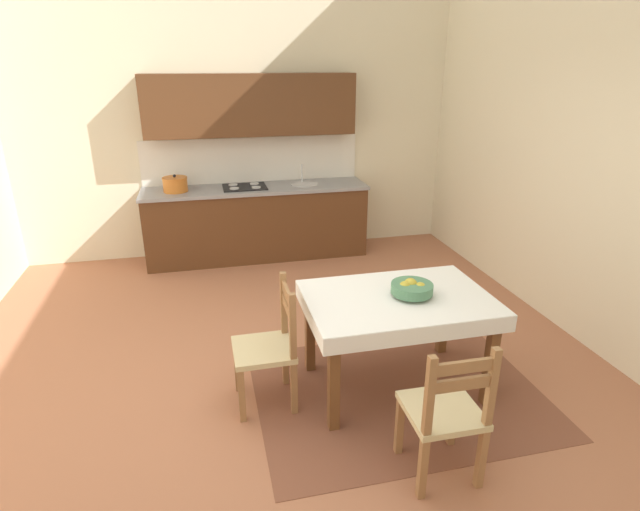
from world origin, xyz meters
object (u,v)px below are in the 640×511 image
dining_chair_tv_side (269,348)px  dining_table (397,313)px  fruit_bowl (412,288)px  kitchen_cabinetry (255,190)px  dining_chair_camera_side (445,413)px

dining_chair_tv_side → dining_table: bearing=-2.1°
dining_table → fruit_bowl: size_ratio=4.44×
dining_table → dining_chair_tv_side: size_ratio=1.43×
fruit_bowl → dining_table: bearing=173.9°
kitchen_cabinetry → dining_chair_camera_side: bearing=-81.0°
dining_chair_tv_side → dining_chair_camera_side: 1.29m
kitchen_cabinetry → fruit_bowl: (0.77, -3.04, -0.04)m
kitchen_cabinetry → dining_table: bearing=-77.4°
kitchen_cabinetry → dining_chair_camera_side: kitchen_cabinetry is taller
kitchen_cabinetry → dining_chair_tv_side: size_ratio=2.92×
dining_chair_camera_side → fruit_bowl: size_ratio=3.10×
dining_chair_camera_side → fruit_bowl: 0.98m
dining_chair_tv_side → dining_chair_camera_side: same height
dining_chair_camera_side → fruit_bowl: (0.15, 0.90, 0.37)m
dining_chair_tv_side → fruit_bowl: bearing=-2.4°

